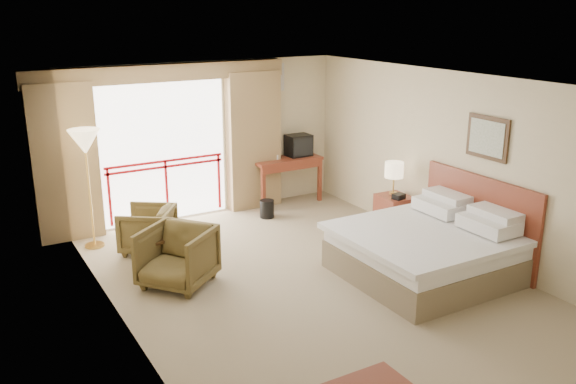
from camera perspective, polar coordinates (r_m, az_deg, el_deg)
floor at (r=8.36m, az=2.22°, el=-8.46°), size 7.00×7.00×0.00m
ceiling at (r=7.60m, az=2.46°, el=10.26°), size 7.00×7.00×0.00m
wall_back at (r=10.90m, az=-7.61°, el=4.97°), size 5.00×0.00×5.00m
wall_front at (r=5.45m, az=22.69°, el=-8.65°), size 5.00×0.00×5.00m
wall_left at (r=6.92m, az=-15.44°, el=-2.52°), size 0.00×7.00×7.00m
wall_right at (r=9.41m, az=15.31°, el=2.61°), size 0.00×7.00×7.00m
balcony_door at (r=10.64m, az=-11.51°, el=3.66°), size 2.40×0.00×2.40m
balcony_railing at (r=10.72m, az=-11.36°, el=1.62°), size 2.09×0.03×1.02m
curtain_left at (r=10.12m, az=-20.14°, el=2.56°), size 1.00×0.26×2.50m
curtain_right at (r=11.13m, az=-3.24°, el=4.82°), size 1.00×0.26×2.50m
valance at (r=10.33m, az=-11.77°, el=10.85°), size 4.40×0.22×0.28m
hvac_vent at (r=11.27m, az=-1.54°, el=10.66°), size 0.50×0.04×0.50m
bed at (r=8.63m, az=12.89°, el=-5.33°), size 2.13×2.06×0.97m
headboard at (r=9.19m, az=17.43°, el=-2.49°), size 0.06×2.10×1.30m
framed_art at (r=8.89m, az=18.16°, el=4.85°), size 0.04×0.72×0.60m
nightstand at (r=10.08m, az=9.87°, el=-2.15°), size 0.49×0.57×0.66m
table_lamp at (r=9.91m, az=9.90°, el=2.00°), size 0.30×0.30×0.53m
phone at (r=9.83m, az=10.31°, el=-0.40°), size 0.21×0.18×0.08m
desk at (r=11.56m, az=-0.44°, el=2.38°), size 1.33×0.64×0.87m
tv at (r=11.56m, az=1.01°, el=4.38°), size 0.45×0.36×0.41m
coffee_maker at (r=11.27m, az=-1.85°, el=3.64°), size 0.13×0.13×0.26m
cup at (r=11.32m, az=-1.06°, el=3.29°), size 0.07×0.07×0.10m
wastebasket at (r=10.78m, az=-1.98°, el=-1.58°), size 0.26×0.26×0.32m
armchair_far at (r=9.63m, az=-12.88°, el=-5.35°), size 1.05×1.04×0.69m
armchair_near at (r=8.43m, az=-10.18°, el=-8.49°), size 1.22×1.22×0.80m
side_table at (r=8.73m, az=-12.47°, el=-5.18°), size 0.48×0.48×0.52m
book at (r=8.66m, az=-12.54°, el=-4.15°), size 0.22×0.26×0.02m
floor_lamp at (r=9.57m, az=-18.46°, el=4.06°), size 0.47×0.47×1.85m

